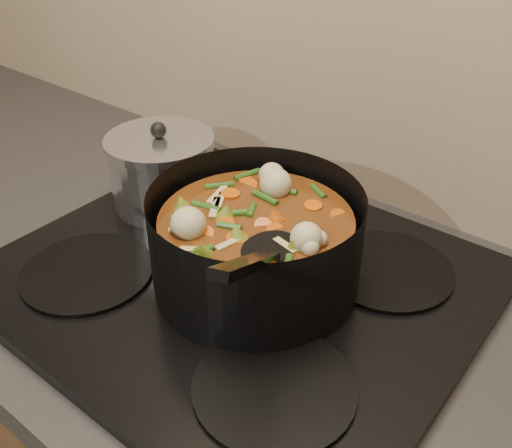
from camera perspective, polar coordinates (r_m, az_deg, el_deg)
The scene contains 3 objects.
stovetop at distance 0.79m, azimuth -1.82°, elevation -5.35°, with size 0.62×0.54×0.03m.
stockpot at distance 0.73m, azimuth 0.00°, elevation -2.03°, with size 0.31×0.36×0.20m.
saucepan at distance 0.92m, azimuth -9.34°, elevation 5.33°, with size 0.17×0.17×0.14m.
Camera 1 is at (0.40, 1.46, 1.42)m, focal length 40.00 mm.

